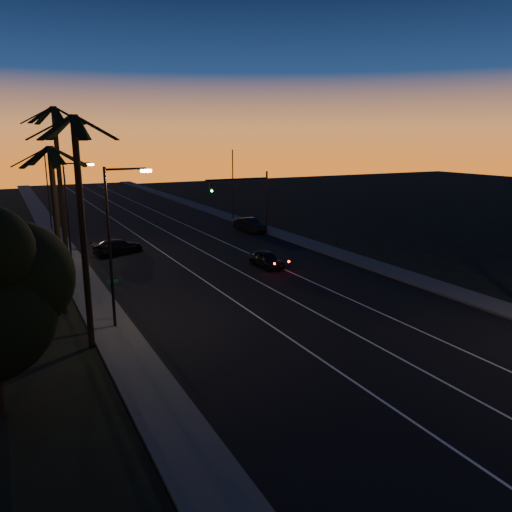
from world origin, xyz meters
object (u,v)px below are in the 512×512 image
signal_mast (247,193)px  cross_car (118,247)px  lead_car (267,259)px  right_car (250,225)px

signal_mast → cross_car: signal_mast is taller
lead_car → signal_mast: bearing=71.2°
signal_mast → right_car: (1.86, 3.08, -4.00)m
lead_car → right_car: (5.90, 14.91, 0.10)m
lead_car → cross_car: cross_car is taller
cross_car → signal_mast: bearing=5.9°
signal_mast → right_car: signal_mast is taller
signal_mast → lead_car: signal_mast is taller
signal_mast → lead_car: bearing=-108.8°
signal_mast → cross_car: 14.59m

